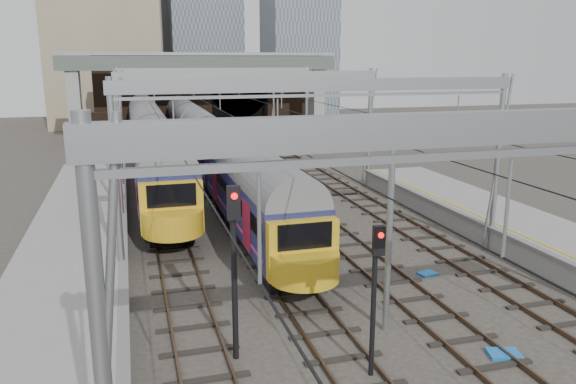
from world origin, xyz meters
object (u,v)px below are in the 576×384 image
object	(u,v)px
train_main	(197,133)
train_second	(148,132)
signal_near_left	(234,253)
signal_near_centre	(375,281)

from	to	relation	value
train_main	train_second	distance (m)	4.13
train_main	train_second	xyz separation A→B (m)	(-4.00, 1.02, 0.14)
train_main	signal_near_left	xyz separation A→B (m)	(-3.01, -33.57, 0.88)
signal_near_left	signal_near_centre	bearing A→B (deg)	-22.21
signal_near_left	signal_near_centre	xyz separation A→B (m)	(3.45, -1.93, -0.47)
train_main	signal_near_centre	size ratio (longest dim) A/B	13.95
train_main	train_second	world-z (taller)	train_second
train_second	signal_near_left	distance (m)	34.61
train_main	signal_near_left	world-z (taller)	signal_near_left
train_main	signal_near_left	size ratio (longest dim) A/B	11.67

